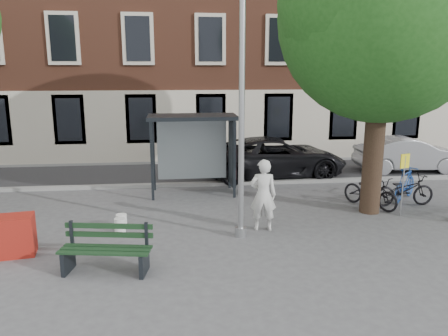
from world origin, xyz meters
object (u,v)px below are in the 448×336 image
object	(u,v)px
red_stand	(13,236)
bench	(106,251)
bike_b	(405,184)
notice_sign	(404,172)
bus_shelter	(204,136)
painter	(263,195)
bike_a	(404,190)
bike_c	(370,192)
car_silver	(408,154)
lamppost	(242,124)
car_dark	(275,157)

from	to	relation	value
red_stand	bench	bearing A→B (deg)	-25.84
bench	bike_b	size ratio (longest dim) A/B	1.08
notice_sign	bench	bearing A→B (deg)	-177.67
bus_shelter	painter	bearing A→B (deg)	-71.54
bike_a	bike_c	xyz separation A→B (m)	(-1.07, -0.01, -0.01)
bike_c	car_silver	size ratio (longest dim) A/B	0.43
lamppost	bike_b	size ratio (longest dim) A/B	3.47
lamppost	bike_a	xyz separation A→B (m)	(5.28, 1.96, -2.29)
bench	bike_a	size ratio (longest dim) A/B	1.02
red_stand	car_dark	bearing A→B (deg)	42.09
painter	car_silver	size ratio (longest dim) A/B	0.44
notice_sign	car_silver	bearing A→B (deg)	42.76
painter	bike_a	world-z (taller)	painter
notice_sign	bike_b	bearing A→B (deg)	41.60
painter	red_stand	distance (m)	5.89
bus_shelter	bike_a	distance (m)	6.42
bike_b	bike_c	bearing A→B (deg)	69.17
bike_c	notice_sign	xyz separation A→B (m)	(0.54, -0.83, 0.78)
bike_b	red_stand	distance (m)	11.22
painter	car_dark	world-z (taller)	painter
bike_c	bench	bearing A→B (deg)	174.53
bike_b	bike_a	bearing A→B (deg)	105.73
bike_b	notice_sign	distance (m)	1.82
bus_shelter	bench	xyz separation A→B (m)	(-2.38, -5.70, -1.49)
car_dark	red_stand	distance (m)	9.99
bike_c	red_stand	world-z (taller)	bike_c
bus_shelter	bench	world-z (taller)	bus_shelter
bus_shelter	lamppost	bearing A→B (deg)	-81.57
bike_c	car_silver	xyz separation A→B (m)	(3.65, 4.49, 0.22)
bus_shelter	car_dark	size ratio (longest dim) A/B	0.52
car_dark	bike_b	bearing A→B (deg)	-141.27
notice_sign	bus_shelter	bearing A→B (deg)	133.87
car_silver	bike_a	bearing A→B (deg)	152.74
car_silver	bike_b	bearing A→B (deg)	152.84
lamppost	bike_a	size ratio (longest dim) A/B	3.27
car_dark	car_silver	world-z (taller)	car_dark
car_dark	painter	bearing A→B (deg)	160.00
bench	car_silver	bearing A→B (deg)	46.17
painter	bench	distance (m)	4.16
bike_a	car_dark	distance (m)	5.18
red_stand	bike_c	bearing A→B (deg)	14.84
car_silver	lamppost	bearing A→B (deg)	132.01
bench	bike_a	distance (m)	9.00
bike_c	red_stand	size ratio (longest dim) A/B	2.02
bus_shelter	notice_sign	distance (m)	6.17
bench	bike_a	bearing A→B (deg)	32.91
lamppost	bike_c	distance (m)	5.18
bike_a	car_silver	world-z (taller)	car_silver
car_dark	red_stand	xyz separation A→B (m)	(-7.41, -6.69, -0.31)
bike_a	red_stand	size ratio (longest dim) A/B	2.08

